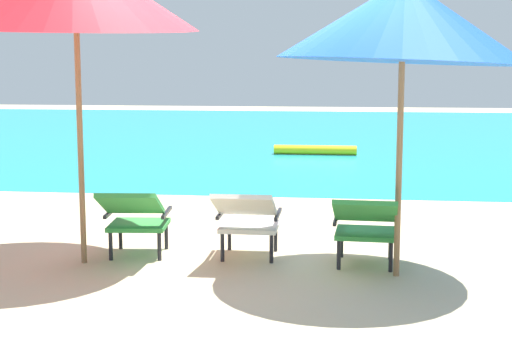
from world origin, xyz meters
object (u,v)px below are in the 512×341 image
(swim_buoy, at_px, (315,150))
(lounge_chair_right, at_px, (365,224))
(beach_umbrella_right, at_px, (403,21))
(lounge_chair_center, at_px, (247,217))
(lounge_chair_left, at_px, (135,216))

(swim_buoy, xyz_separation_m, lounge_chair_right, (0.78, -8.11, 0.31))
(lounge_chair_right, xyz_separation_m, beach_umbrella_right, (0.26, -0.16, 1.69))
(lounge_chair_center, height_order, lounge_chair_right, same)
(lounge_chair_left, relative_size, lounge_chair_right, 1.03)
(swim_buoy, height_order, lounge_chair_right, lounge_chair_right)
(swim_buoy, relative_size, lounge_chair_center, 1.82)
(lounge_chair_center, xyz_separation_m, lounge_chair_right, (1.04, -0.15, 0.00))
(lounge_chair_center, relative_size, beach_umbrella_right, 0.34)
(swim_buoy, xyz_separation_m, beach_umbrella_right, (1.04, -8.28, 2.00))
(lounge_chair_center, height_order, beach_umbrella_right, beach_umbrella_right)
(lounge_chair_center, bearing_deg, beach_umbrella_right, -13.47)
(lounge_chair_left, distance_m, lounge_chair_right, 2.05)
(lounge_chair_center, relative_size, lounge_chair_right, 0.98)
(lounge_chair_center, bearing_deg, lounge_chair_left, -176.70)
(lounge_chair_right, bearing_deg, swim_buoy, 95.51)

